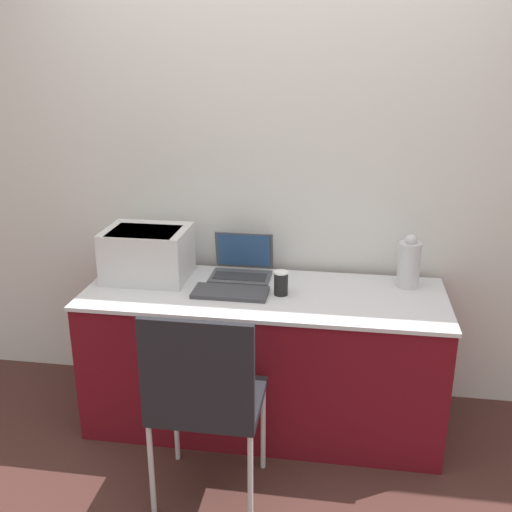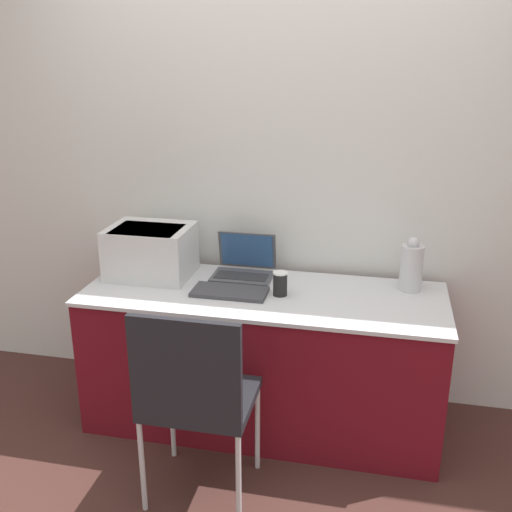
{
  "view_description": "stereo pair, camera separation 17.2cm",
  "coord_description": "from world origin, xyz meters",
  "px_view_note": "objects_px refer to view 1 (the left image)",
  "views": [
    {
      "loc": [
        0.39,
        -2.44,
        1.92
      ],
      "look_at": [
        -0.04,
        0.36,
        0.93
      ],
      "focal_mm": 42.0,
      "sensor_mm": 36.0,
      "label": 1
    },
    {
      "loc": [
        0.56,
        -2.41,
        1.92
      ],
      "look_at": [
        -0.04,
        0.36,
        0.93
      ],
      "focal_mm": 42.0,
      "sensor_mm": 36.0,
      "label": 2
    }
  ],
  "objects_px": {
    "laptop_left": "(242,267)",
    "coffee_cup": "(281,283)",
    "chair": "(204,393)",
    "metal_pitcher": "(409,263)",
    "printer": "(147,252)",
    "external_keyboard": "(230,292)"
  },
  "relations": [
    {
      "from": "laptop_left",
      "to": "coffee_cup",
      "type": "height_order",
      "value": "laptop_left"
    },
    {
      "from": "laptop_left",
      "to": "chair",
      "type": "xyz_separation_m",
      "value": [
        -0.01,
        -0.87,
        -0.24
      ]
    },
    {
      "from": "laptop_left",
      "to": "metal_pitcher",
      "type": "height_order",
      "value": "metal_pitcher"
    },
    {
      "from": "printer",
      "to": "chair",
      "type": "distance_m",
      "value": 0.97
    },
    {
      "from": "metal_pitcher",
      "to": "chair",
      "type": "bearing_deg",
      "value": -135.85
    },
    {
      "from": "metal_pitcher",
      "to": "coffee_cup",
      "type": "bearing_deg",
      "value": -161.71
    },
    {
      "from": "external_keyboard",
      "to": "metal_pitcher",
      "type": "xyz_separation_m",
      "value": [
        0.88,
        0.25,
        0.12
      ]
    },
    {
      "from": "printer",
      "to": "coffee_cup",
      "type": "relative_size",
      "value": 3.53
    },
    {
      "from": "metal_pitcher",
      "to": "printer",
      "type": "bearing_deg",
      "value": -176.36
    },
    {
      "from": "printer",
      "to": "laptop_left",
      "type": "bearing_deg",
      "value": 11.37
    },
    {
      "from": "printer",
      "to": "laptop_left",
      "type": "height_order",
      "value": "printer"
    },
    {
      "from": "printer",
      "to": "chair",
      "type": "height_order",
      "value": "printer"
    },
    {
      "from": "printer",
      "to": "metal_pitcher",
      "type": "height_order",
      "value": "metal_pitcher"
    },
    {
      "from": "printer",
      "to": "coffee_cup",
      "type": "height_order",
      "value": "printer"
    },
    {
      "from": "external_keyboard",
      "to": "coffee_cup",
      "type": "distance_m",
      "value": 0.26
    },
    {
      "from": "laptop_left",
      "to": "coffee_cup",
      "type": "distance_m",
      "value": 0.33
    },
    {
      "from": "coffee_cup",
      "to": "external_keyboard",
      "type": "bearing_deg",
      "value": -171.51
    },
    {
      "from": "metal_pitcher",
      "to": "chair",
      "type": "height_order",
      "value": "metal_pitcher"
    },
    {
      "from": "external_keyboard",
      "to": "chair",
      "type": "height_order",
      "value": "chair"
    },
    {
      "from": "printer",
      "to": "chair",
      "type": "xyz_separation_m",
      "value": [
        0.48,
        -0.77,
        -0.34
      ]
    },
    {
      "from": "external_keyboard",
      "to": "metal_pitcher",
      "type": "distance_m",
      "value": 0.93
    },
    {
      "from": "laptop_left",
      "to": "chair",
      "type": "bearing_deg",
      "value": -90.52
    }
  ]
}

